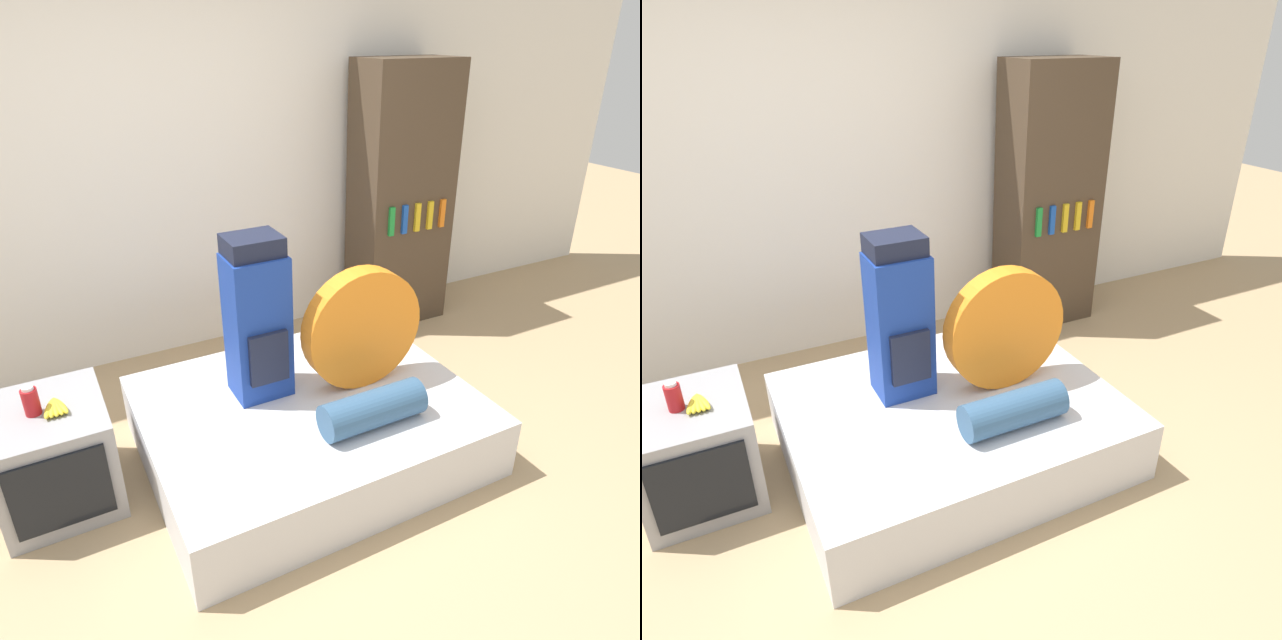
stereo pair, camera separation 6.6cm
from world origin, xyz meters
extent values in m
plane|color=tan|center=(0.00, 0.00, 0.00)|extent=(16.00, 16.00, 0.00)
cube|color=white|center=(0.00, 1.97, 1.30)|extent=(8.00, 0.05, 2.60)
cube|color=silver|center=(0.25, 0.49, 0.17)|extent=(1.68, 1.36, 0.33)
cube|color=navy|center=(0.06, 0.68, 0.72)|extent=(0.29, 0.24, 0.77)
cube|color=#191E33|center=(0.06, 0.69, 1.15)|extent=(0.27, 0.22, 0.10)
cube|color=#191E33|center=(0.06, 0.54, 0.60)|extent=(0.20, 0.03, 0.28)
cylinder|color=orange|center=(0.58, 0.51, 0.67)|extent=(0.67, 0.12, 0.67)
cylinder|color=#33567A|center=(0.43, 0.15, 0.43)|extent=(0.53, 0.19, 0.19)
cube|color=#939399|center=(-0.98, 0.73, 0.26)|extent=(0.52, 0.57, 0.52)
cube|color=black|center=(-0.98, 0.44, 0.28)|extent=(0.41, 0.02, 0.38)
cylinder|color=#B2191E|center=(-1.02, 0.72, 0.59)|extent=(0.07, 0.07, 0.13)
cylinder|color=white|center=(-1.02, 0.72, 0.66)|extent=(0.05, 0.05, 0.02)
ellipsoid|color=yellow|center=(-0.95, 0.70, 0.54)|extent=(0.08, 0.16, 0.04)
ellipsoid|color=yellow|center=(-0.94, 0.70, 0.54)|extent=(0.06, 0.16, 0.04)
ellipsoid|color=yellow|center=(-0.93, 0.70, 0.54)|extent=(0.04, 0.16, 0.04)
ellipsoid|color=yellow|center=(-0.92, 0.70, 0.54)|extent=(0.06, 0.16, 0.04)
ellipsoid|color=yellow|center=(-0.91, 0.70, 0.54)|extent=(0.08, 0.16, 0.04)
cube|color=#473828|center=(1.61, 1.66, 0.95)|extent=(0.70, 0.41, 1.91)
cube|color=#1E8E38|center=(1.39, 1.44, 0.87)|extent=(0.04, 0.02, 0.21)
cube|color=#194CB2|center=(1.50, 1.44, 0.87)|extent=(0.04, 0.02, 0.21)
cube|color=gold|center=(1.61, 1.44, 0.87)|extent=(0.04, 0.02, 0.21)
cube|color=gold|center=(1.72, 1.44, 0.87)|extent=(0.04, 0.02, 0.21)
cube|color=orange|center=(1.84, 1.44, 0.87)|extent=(0.04, 0.02, 0.21)
camera|label=1|loc=(-0.86, -1.74, 2.07)|focal=32.00mm
camera|label=2|loc=(-0.80, -1.77, 2.07)|focal=32.00mm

